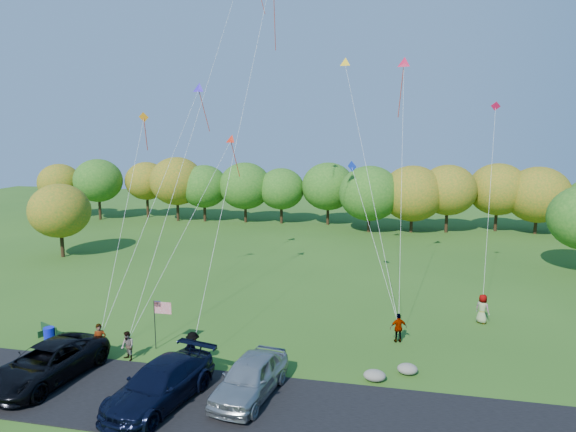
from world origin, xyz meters
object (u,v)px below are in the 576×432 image
flyer_b (128,346)px  trash_barrel (49,335)px  flyer_e (482,309)px  minivan_dark (47,363)px  flyer_a (100,341)px  minivan_silver (250,377)px  park_bench (50,331)px  minivan_navy (160,384)px  flyer_c (193,350)px  flyer_d (399,328)px

flyer_b → trash_barrel: size_ratio=1.77×
flyer_e → flyer_b: bearing=64.3°
minivan_dark → flyer_a: flyer_a is taller
trash_barrel → minivan_silver: bearing=-14.8°
minivan_silver → flyer_e: (11.61, 11.64, -0.04)m
minivan_silver → park_bench: bearing=172.2°
minivan_navy → park_bench: size_ratio=3.94×
flyer_a → minivan_silver: bearing=-37.9°
minivan_navy → minivan_silver: bearing=34.1°
minivan_dark → minivan_navy: size_ratio=1.02×
minivan_navy → park_bench: (-9.45, 5.29, -0.47)m
minivan_silver → flyer_c: 4.30m
minivan_silver → flyer_e: 16.44m
minivan_navy → minivan_dark: bearing=-174.5°
flyer_d → flyer_e: bearing=-158.7°
flyer_d → park_bench: flyer_d is taller
minivan_silver → flyer_b: bearing=171.5°
flyer_c → minivan_silver: bearing=-176.8°
park_bench → trash_barrel: bearing=-32.9°
flyer_d → trash_barrel: flyer_d is taller
flyer_d → flyer_e: size_ratio=0.92×
minivan_navy → flyer_b: 5.17m
minivan_navy → park_bench: 10.84m
trash_barrel → flyer_c: bearing=-7.1°
flyer_e → trash_barrel: (-24.42, -8.26, -0.48)m
minivan_navy → trash_barrel: minivan_navy is taller
park_bench → minivan_dark: bearing=-31.2°
flyer_c → park_bench: 9.61m
minivan_navy → minivan_silver: size_ratio=1.15×
minivan_dark → flyer_e: bearing=37.9°
flyer_a → flyer_e: flyer_a is taller
minivan_navy → flyer_e: (15.28, 13.08, -0.02)m
flyer_b → flyer_c: size_ratio=0.84×
flyer_d → minivan_dark: bearing=9.3°
flyer_d → flyer_c: bearing=10.3°
minivan_navy → flyer_b: (-3.62, 3.68, -0.16)m
flyer_c → trash_barrel: bearing=27.5°
minivan_navy → flyer_b: size_ratio=3.90×
minivan_navy → park_bench: minivan_navy is taller
trash_barrel → flyer_b: bearing=-11.6°
flyer_b → flyer_d: size_ratio=0.92×
flyer_a → flyer_e: 22.55m
flyer_c → minivan_navy: bearing=124.5°
minivan_silver → flyer_d: bearing=57.8°
flyer_c → flyer_d: size_ratio=1.09×
minivan_dark → trash_barrel: (-2.91, 4.03, -0.48)m
flyer_c → minivan_dark: bearing=59.5°
minivan_dark → flyer_e: flyer_e is taller
flyer_a → trash_barrel: size_ratio=2.09×
flyer_a → trash_barrel: (-3.91, 1.14, -0.48)m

